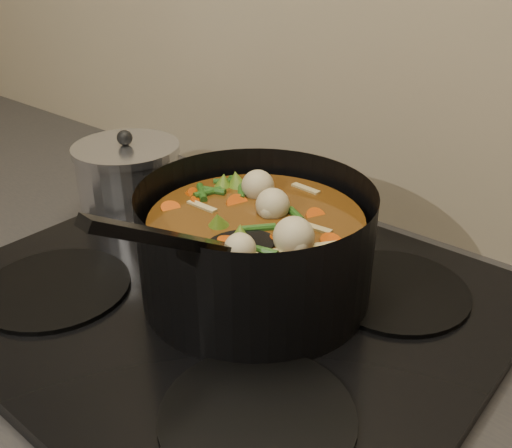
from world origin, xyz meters
The scene contains 3 objects.
stovetop centered at (0.00, 1.93, 0.92)m, with size 0.62×0.54×0.03m.
stockpot centered at (0.03, 1.95, 0.99)m, with size 0.33×0.40×0.20m.
saucepan centered at (-0.26, 2.00, 0.98)m, with size 0.16×0.16×0.13m.
Camera 1 is at (0.40, 1.51, 1.33)m, focal length 40.00 mm.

